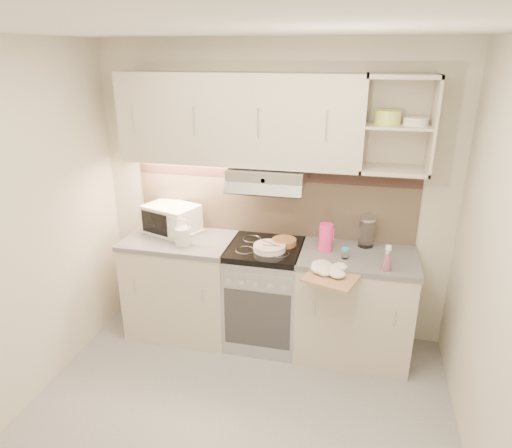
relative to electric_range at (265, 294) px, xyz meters
name	(u,v)px	position (x,y,z in m)	size (l,w,h in m)	color
ground	(230,433)	(0.00, -1.10, -0.45)	(3.00, 3.00, 0.00)	#99999B
room_shell	(241,185)	(0.00, -0.73, 1.18)	(3.04, 2.84, 2.52)	beige
base_cabinet_left	(183,287)	(-0.75, 0.00, -0.02)	(0.90, 0.60, 0.86)	beige
worktop_left	(180,240)	(-0.75, 0.00, 0.43)	(0.92, 0.62, 0.04)	slate
base_cabinet_right	(354,307)	(0.75, 0.00, -0.02)	(0.90, 0.60, 0.86)	beige
worktop_right	(358,257)	(0.75, 0.00, 0.43)	(0.92, 0.62, 0.04)	slate
electric_range	(265,294)	(0.00, 0.00, 0.00)	(0.60, 0.60, 0.90)	#B7B7BC
microwave	(172,219)	(-0.86, 0.12, 0.57)	(0.52, 0.45, 0.25)	white
watering_can	(184,235)	(-0.66, -0.11, 0.53)	(0.26, 0.13, 0.22)	silver
plate_stack	(269,248)	(0.05, -0.08, 0.47)	(0.26, 0.26, 0.05)	white
bread_loaf	(284,242)	(0.15, 0.07, 0.47)	(0.20, 0.20, 0.05)	#A17340
pink_pitcher	(326,237)	(0.49, 0.03, 0.56)	(0.12, 0.11, 0.22)	#FF3182
glass_jar	(367,232)	(0.80, 0.19, 0.57)	(0.13, 0.13, 0.25)	white
spice_jar	(345,253)	(0.65, -0.09, 0.49)	(0.06, 0.06, 0.09)	silver
spray_bottle	(387,260)	(0.95, -0.22, 0.53)	(0.08, 0.08, 0.21)	pink
cutting_board	(332,278)	(0.57, -0.38, 0.42)	(0.36, 0.32, 0.02)	#A67259
dish_towel	(329,268)	(0.55, -0.33, 0.47)	(0.28, 0.24, 0.08)	beige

